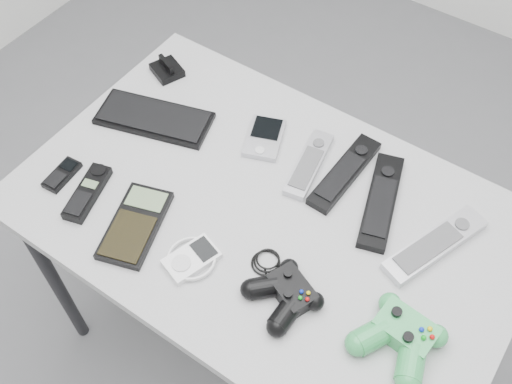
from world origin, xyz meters
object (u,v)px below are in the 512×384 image
Objects in this scene: pda_keyboard at (154,118)px; mobile_phone at (62,175)px; remote_silver_b at (435,244)px; controller_green at (401,336)px; remote_black_b at (381,200)px; remote_black_a at (345,172)px; calculator at (135,225)px; remote_silver_a at (309,164)px; mp3_player at (191,258)px; desk at (268,226)px; controller_black at (286,293)px; pda at (264,137)px; cordless_handset at (87,192)px.

pda_keyboard reaches higher than mobile_phone.
remote_silver_b is 1.52× the size of controller_green.
remote_black_b is at bearing -7.81° from pda_keyboard.
remote_black_a is 0.47m from calculator.
remote_silver_a is at bearing 40.14° from calculator.
remote_black_b is 2.71× the size of mobile_phone.
remote_silver_b is at bearing 55.95° from mp3_player.
controller_green is at bearing -46.71° from remote_silver_a.
desk is 0.23m from controller_black.
remote_silver_b is 2.30× the size of mp3_player.
pda is 0.55× the size of controller_black.
pda_keyboard is 0.25m from cordless_handset.
desk is 4.27× the size of remote_black_b.
pda is 0.45m from remote_silver_b.
controller_black is at bearing -78.46° from remote_black_a.
remote_black_b reaches higher than desk.
controller_black reaches higher than mp3_player.
controller_green is (0.27, -0.28, 0.01)m from remote_black_a.
remote_silver_a is 0.84× the size of remote_black_a.
controller_green reaches higher than pda_keyboard.
mp3_player is at bearing -111.54° from remote_silver_a.
remote_black_a is at bearing -3.12° from pda_keyboard.
remote_black_a reaches higher than pda_keyboard.
pda is 0.63× the size of remote_silver_a.
remote_black_b is (0.31, -0.01, 0.00)m from pda.
remote_black_b is at bearing 38.42° from desk.
remote_silver_b is at bearing 11.93° from calculator.
desk is at bearing -26.44° from pda_keyboard.
desk is at bearing 18.07° from mobile_phone.
remote_black_b is at bearing -173.75° from remote_silver_b.
remote_silver_a reaches higher than calculator.
desk is 4.77× the size of controller_black.
remote_silver_b reaches higher than remote_black_a.
calculator is at bearing -156.23° from remote_black_b.
remote_silver_b is 1.67× the size of cordless_handset.
remote_black_b reaches higher than calculator.
mobile_phone is 0.79m from controller_green.
remote_silver_b is (0.24, -0.06, 0.00)m from remote_black_a.
remote_black_b is (0.19, 0.15, 0.07)m from desk.
remote_silver_b reaches higher than remote_silver_a.
pda reaches higher than desk.
controller_green is (0.42, 0.08, 0.02)m from mp3_player.
remote_silver_a is 1.01× the size of calculator.
pda_keyboard is 2.20× the size of pda.
remote_silver_a is at bearing -3.71° from pda_keyboard.
controller_black is (0.13, -0.30, 0.01)m from remote_silver_a.
controller_green is at bearing -16.70° from desk.
mp3_player is (0.29, -0.00, -0.00)m from cordless_handset.
mobile_phone is at bearing -168.80° from remote_black_b.
pda is 1.34× the size of mobile_phone.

